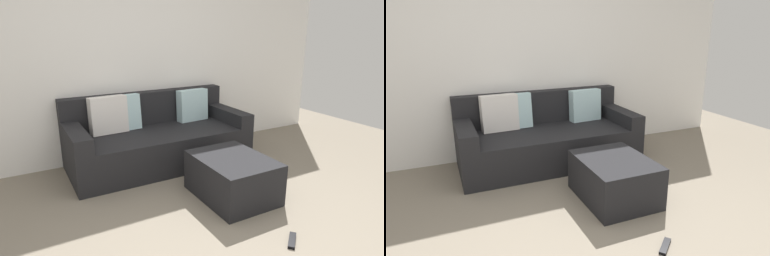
% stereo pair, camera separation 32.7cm
% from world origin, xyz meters
% --- Properties ---
extents(wall_back, '(5.95, 0.10, 2.55)m').
position_xyz_m(wall_back, '(0.00, 2.42, 1.27)').
color(wall_back, white).
rests_on(wall_back, ground_plane).
extents(couch_sectional, '(2.04, 0.90, 0.82)m').
position_xyz_m(couch_sectional, '(0.23, 1.98, 0.30)').
color(couch_sectional, black).
rests_on(couch_sectional, ground_plane).
extents(ottoman, '(0.61, 0.78, 0.39)m').
position_xyz_m(ottoman, '(0.51, 0.86, 0.20)').
color(ottoman, black).
rests_on(ottoman, ground_plane).
extents(remote_near_ottoman, '(0.18, 0.16, 0.02)m').
position_xyz_m(remote_near_ottoman, '(0.49, 0.05, 0.01)').
color(remote_near_ottoman, black).
rests_on(remote_near_ottoman, ground_plane).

